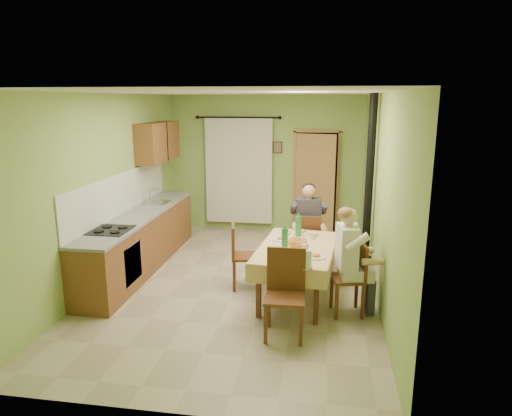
% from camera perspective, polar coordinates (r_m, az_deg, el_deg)
% --- Properties ---
extents(floor, '(4.00, 6.00, 0.01)m').
position_cam_1_polar(floor, '(7.02, -2.17, -9.29)').
color(floor, tan).
rests_on(floor, ground).
extents(room_shell, '(4.04, 6.04, 2.82)m').
position_cam_1_polar(room_shell, '(6.53, -2.31, 5.60)').
color(room_shell, '#95B65D').
rests_on(room_shell, ground).
extents(kitchen_run, '(0.64, 3.64, 1.56)m').
position_cam_1_polar(kitchen_run, '(7.70, -14.22, -3.81)').
color(kitchen_run, brown).
rests_on(kitchen_run, ground).
extents(upper_cabinets, '(0.35, 1.40, 0.70)m').
position_cam_1_polar(upper_cabinets, '(8.65, -12.13, 8.11)').
color(upper_cabinets, brown).
rests_on(upper_cabinets, room_shell).
extents(curtain, '(1.70, 0.07, 2.22)m').
position_cam_1_polar(curtain, '(9.53, -2.17, 4.70)').
color(curtain, black).
rests_on(curtain, ground).
extents(doorway, '(0.96, 0.27, 2.15)m').
position_cam_1_polar(doorway, '(9.42, 7.44, 3.19)').
color(doorway, black).
rests_on(doorway, ground).
extents(dining_table, '(1.16, 1.75, 0.76)m').
position_cam_1_polar(dining_table, '(6.38, 5.07, -8.03)').
color(dining_table, '#DBB378').
rests_on(dining_table, ground).
extents(tableware, '(0.75, 1.66, 0.33)m').
position_cam_1_polar(tableware, '(6.14, 5.13, -4.48)').
color(tableware, white).
rests_on(tableware, dining_table).
extents(chair_far, '(0.42, 0.42, 0.94)m').
position_cam_1_polar(chair_far, '(7.46, 6.45, -5.58)').
color(chair_far, '#592E18').
rests_on(chair_far, ground).
extents(chair_near, '(0.47, 0.47, 1.02)m').
position_cam_1_polar(chair_near, '(5.46, 3.59, -12.87)').
color(chair_near, '#592E18').
rests_on(chair_near, ground).
extents(chair_right, '(0.46, 0.46, 0.95)m').
position_cam_1_polar(chair_right, '(6.08, 11.44, -10.30)').
color(chair_right, '#592E18').
rests_on(chair_right, ground).
extents(chair_left, '(0.46, 0.46, 0.95)m').
position_cam_1_polar(chair_left, '(6.75, -1.42, -7.59)').
color(chair_left, '#592E18').
rests_on(chair_left, ground).
extents(man_far, '(0.61, 0.50, 1.39)m').
position_cam_1_polar(man_far, '(7.30, 6.56, -1.16)').
color(man_far, '#38333D').
rests_on(man_far, chair_far).
extents(man_right, '(0.53, 0.63, 1.39)m').
position_cam_1_polar(man_right, '(5.87, 11.58, -5.03)').
color(man_right, silver).
rests_on(man_right, chair_right).
extents(stove_flue, '(0.24, 0.24, 2.80)m').
position_cam_1_polar(stove_flue, '(7.18, 13.76, -0.52)').
color(stove_flue, black).
rests_on(stove_flue, ground).
extents(picture_back, '(0.19, 0.03, 0.23)m').
position_cam_1_polar(picture_back, '(9.42, 2.71, 7.58)').
color(picture_back, black).
rests_on(picture_back, room_shell).
extents(picture_right, '(0.03, 0.31, 0.21)m').
position_cam_1_polar(picture_right, '(7.63, 14.27, 6.56)').
color(picture_right, brown).
rests_on(picture_right, room_shell).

